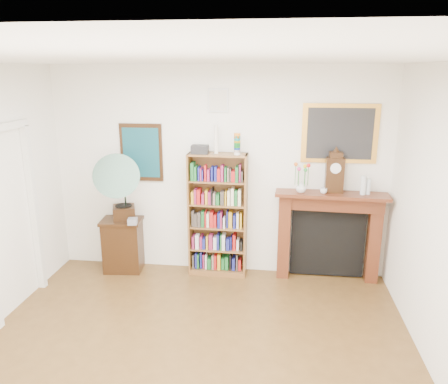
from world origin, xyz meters
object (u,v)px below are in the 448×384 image
mantel_clock (335,173)px  bottle_right (368,186)px  flower_vase (301,187)px  gramophone (118,183)px  bottle_left (363,185)px  bookshelf (218,209)px  cd_stack (133,221)px  side_cabinet (123,245)px  teacup (324,191)px  fireplace (329,228)px

mantel_clock → bottle_right: (0.42, -0.03, -0.15)m
mantel_clock → flower_vase: size_ratio=3.63×
gramophone → bottle_right: gramophone is taller
mantel_clock → flower_vase: mantel_clock is taller
gramophone → mantel_clock: mantel_clock is taller
bottle_left → bookshelf: bearing=179.2°
bookshelf → cd_stack: 1.15m
side_cabinet → mantel_clock: bearing=-3.1°
teacup → bottle_left: bottle_left is taller
cd_stack → teacup: size_ratio=1.34×
cd_stack → bottle_right: size_ratio=0.60×
side_cabinet → bottle_right: size_ratio=3.73×
cd_stack → bottle_right: 3.09m
mantel_clock → bottle_right: size_ratio=2.63×
gramophone → bottle_right: size_ratio=4.81×
gramophone → mantel_clock: bearing=-16.1°
bookshelf → bottle_left: (1.85, -0.02, 0.39)m
cd_stack → gramophone: bearing=168.1°
fireplace → bottle_right: 0.74m
side_cabinet → fireplace: fireplace is taller
fireplace → gramophone: gramophone is taller
gramophone → teacup: gramophone is taller
side_cabinet → bottle_left: bottle_left is taller
side_cabinet → teacup: bearing=-4.6°
gramophone → bottle_left: 3.16m
mantel_clock → bookshelf: bearing=-179.7°
bookshelf → flower_vase: bearing=0.5°
mantel_clock → flower_vase: (-0.42, -0.06, -0.18)m
bottle_right → bookshelf: bearing=-180.0°
bottle_left → side_cabinet: bearing=-179.4°
bookshelf → side_cabinet: size_ratio=2.60×
side_cabinet → flower_vase: bearing=-4.2°
gramophone → cd_stack: gramophone is taller
gramophone → teacup: 2.67m
bookshelf → bottle_left: bearing=1.0°
side_cabinet → cd_stack: size_ratio=6.22×
bookshelf → fireplace: (1.48, 0.05, -0.22)m
teacup → bottle_right: bottle_right is taller
cd_stack → bottle_right: bearing=4.0°
teacup → cd_stack: bearing=-176.0°
side_cabinet → flower_vase: flower_vase is taller
fireplace → cd_stack: (-2.59, -0.27, 0.07)m
bookshelf → cd_stack: bookshelf is taller
fireplace → flower_vase: (-0.39, -0.08, 0.57)m
bookshelf → flower_vase: 1.14m
bookshelf → cd_stack: bearing=-167.4°
bottle_right → mantel_clock: bearing=175.8°
bottle_right → flower_vase: bearing=-178.2°
flower_vase → teacup: (0.28, -0.02, -0.04)m
side_cabinet → mantel_clock: (2.83, 0.09, 1.09)m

